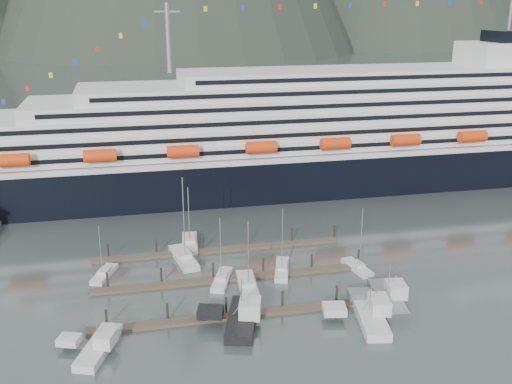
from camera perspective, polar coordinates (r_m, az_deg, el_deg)
ground at (r=103.90m, az=0.69°, el=-8.80°), size 1600.00×1600.00×0.00m
cruise_ship at (r=158.15m, az=6.71°, el=4.96°), size 210.00×30.40×50.30m
dock_near at (r=94.20m, az=-0.86°, el=-11.53°), size 48.18×2.28×3.20m
dock_mid at (r=105.55m, az=-2.33°, el=-8.18°), size 48.18×2.28×3.20m
dock_far at (r=117.24m, az=-3.49°, el=-5.49°), size 48.18×2.28×3.20m
sailboat_a at (r=109.91m, az=-14.24°, el=-7.62°), size 4.93×8.12×10.17m
sailboat_b at (r=104.78m, az=-3.26°, el=-8.34°), size 5.32×9.33×12.39m
sailboat_c at (r=102.37m, az=-0.81°, el=-8.95°), size 3.73×10.77×12.98m
sailboat_d at (r=108.51m, az=2.49°, el=-7.39°), size 5.00×9.93×12.68m
sailboat_e at (r=113.68m, az=-6.90°, el=-6.27°), size 4.83×11.79×17.04m
sailboat_f at (r=120.16m, az=-6.32°, el=-4.91°), size 4.02×10.45×13.03m
sailboat_h at (r=110.66m, az=9.61°, el=-7.11°), size 3.54×8.24×12.32m
trawler_a at (r=88.28m, az=-14.83°, el=-13.96°), size 9.14×11.55×6.09m
trawler_b at (r=91.80m, az=-1.45°, el=-11.88°), size 10.47×13.07×8.12m
trawler_c at (r=94.79m, az=10.65°, el=-11.24°), size 10.54×14.72×7.30m
trawler_d at (r=99.77m, az=12.36°, el=-9.81°), size 9.55×12.83×7.40m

